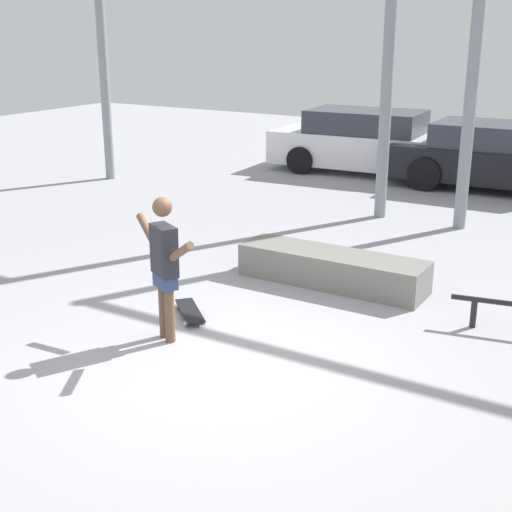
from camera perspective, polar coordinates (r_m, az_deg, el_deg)
ground_plane at (r=7.29m, az=-3.25°, el=-8.38°), size 36.00×36.00×0.00m
skateboarder at (r=7.49m, az=-7.33°, el=-0.43°), size 1.20×0.69×1.57m
skateboard at (r=8.34m, az=-5.31°, el=-4.41°), size 0.71×0.67×0.08m
grind_box at (r=9.31m, az=6.11°, el=-1.00°), size 2.48×0.67×0.43m
parked_car_white at (r=16.46m, az=9.18°, el=8.91°), size 4.66×2.07×1.40m
parked_car_black at (r=15.39m, az=19.23°, el=7.43°), size 4.59×2.02×1.34m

